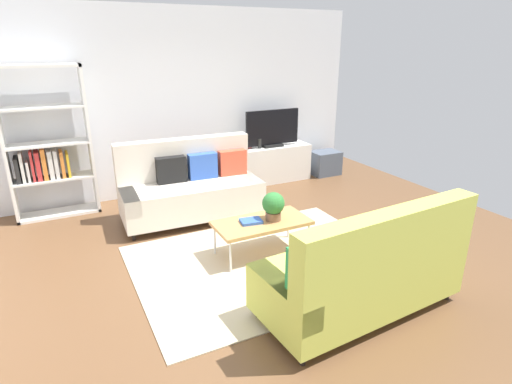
# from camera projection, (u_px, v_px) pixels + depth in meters

# --- Properties ---
(ground_plane) EXTENTS (7.68, 7.68, 0.00)m
(ground_plane) POSITION_uv_depth(u_px,v_px,m) (250.00, 260.00, 4.80)
(ground_plane) COLOR brown
(wall_far) EXTENTS (6.40, 0.12, 2.90)m
(wall_far) POSITION_uv_depth(u_px,v_px,m) (173.00, 103.00, 6.66)
(wall_far) COLOR silver
(wall_far) RESTS_ON ground_plane
(area_rug) EXTENTS (2.90, 2.20, 0.01)m
(area_rug) POSITION_uv_depth(u_px,v_px,m) (266.00, 261.00, 4.77)
(area_rug) COLOR beige
(area_rug) RESTS_ON ground_plane
(couch_beige) EXTENTS (1.93, 0.92, 1.10)m
(couch_beige) POSITION_uv_depth(u_px,v_px,m) (191.00, 187.00, 5.84)
(couch_beige) COLOR beige
(couch_beige) RESTS_ON ground_plane
(couch_green) EXTENTS (1.95, 0.96, 1.10)m
(couch_green) POSITION_uv_depth(u_px,v_px,m) (363.00, 270.00, 3.73)
(couch_green) COLOR #C1CC51
(couch_green) RESTS_ON ground_plane
(coffee_table) EXTENTS (1.10, 0.56, 0.42)m
(coffee_table) POSITION_uv_depth(u_px,v_px,m) (262.00, 223.00, 4.82)
(coffee_table) COLOR #B7844C
(coffee_table) RESTS_ON ground_plane
(tv_console) EXTENTS (1.40, 0.44, 0.64)m
(tv_console) POSITION_uv_depth(u_px,v_px,m) (271.00, 164.00, 7.45)
(tv_console) COLOR silver
(tv_console) RESTS_ON ground_plane
(tv) EXTENTS (1.00, 0.20, 0.64)m
(tv) POSITION_uv_depth(u_px,v_px,m) (272.00, 129.00, 7.21)
(tv) COLOR black
(tv) RESTS_ON tv_console
(bookshelf) EXTENTS (1.10, 0.36, 2.10)m
(bookshelf) POSITION_uv_depth(u_px,v_px,m) (47.00, 150.00, 5.75)
(bookshelf) COLOR white
(bookshelf) RESTS_ON ground_plane
(storage_trunk) EXTENTS (0.52, 0.40, 0.44)m
(storage_trunk) POSITION_uv_depth(u_px,v_px,m) (325.00, 163.00, 7.86)
(storage_trunk) COLOR #4C5666
(storage_trunk) RESTS_ON ground_plane
(potted_plant) EXTENTS (0.26, 0.26, 0.34)m
(potted_plant) POSITION_uv_depth(u_px,v_px,m) (273.00, 205.00, 4.79)
(potted_plant) COLOR brown
(potted_plant) RESTS_ON coffee_table
(table_book_0) EXTENTS (0.26, 0.21, 0.03)m
(table_book_0) POSITION_uv_depth(u_px,v_px,m) (251.00, 221.00, 4.77)
(table_book_0) COLOR #3359B2
(table_book_0) RESTS_ON coffee_table
(vase_0) EXTENTS (0.10, 0.10, 0.13)m
(vase_0) POSITION_uv_depth(u_px,v_px,m) (240.00, 146.00, 7.11)
(vase_0) COLOR #33B29E
(vase_0) RESTS_ON tv_console
(vase_1) EXTENTS (0.10, 0.10, 0.17)m
(vase_1) POSITION_uv_depth(u_px,v_px,m) (249.00, 143.00, 7.17)
(vase_1) COLOR #B24C4C
(vase_1) RESTS_ON tv_console
(bottle_0) EXTENTS (0.06, 0.06, 0.17)m
(bottle_0) POSITION_uv_depth(u_px,v_px,m) (260.00, 144.00, 7.17)
(bottle_0) COLOR #262626
(bottle_0) RESTS_ON tv_console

